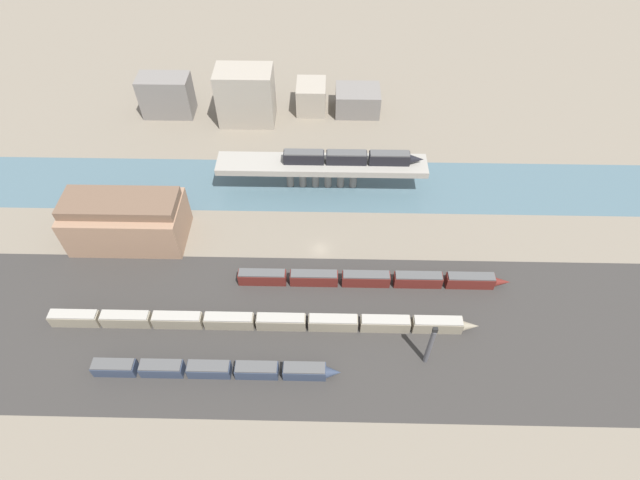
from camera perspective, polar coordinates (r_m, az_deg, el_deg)
ground_plane at (r=129.38m, az=-0.00°, el=-1.11°), size 400.00×400.00×0.00m
railbed_yard at (r=115.42m, az=-0.25°, el=-10.27°), size 280.00×42.00×0.01m
river_water at (r=146.35m, az=0.19°, el=6.27°), size 320.00×21.82×0.01m
bridge at (r=141.61m, az=0.20°, el=8.39°), size 58.88×8.40×8.75m
train_on_bridge at (r=139.60m, az=3.64°, el=9.38°), size 38.72×2.94×3.60m
train_yard_near at (r=111.13m, az=-11.92°, el=-14.27°), size 52.57×2.91×3.47m
train_yard_mid at (r=115.22m, az=-6.81°, el=-9.23°), size 97.40×2.70×3.79m
train_yard_far at (r=121.79m, az=5.86°, el=-4.45°), size 65.99×2.64×3.83m
warehouse_building at (r=136.72m, az=-21.29°, el=2.16°), size 29.14×14.70×13.82m
signal_tower at (r=108.48m, az=12.45°, el=-11.71°), size 1.06×1.06×13.37m
city_block_far_left at (r=178.27m, az=-17.13°, el=15.50°), size 16.58×8.77×13.49m
city_block_left at (r=168.25m, az=-8.48°, el=15.99°), size 17.97×11.25×18.09m
city_block_center at (r=174.14m, az=-1.01°, el=16.07°), size 9.65×11.41×9.49m
city_block_right at (r=174.00m, az=4.31°, el=15.62°), size 14.68×11.41×8.03m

